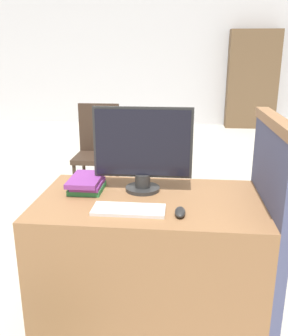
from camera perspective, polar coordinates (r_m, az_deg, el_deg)
name	(u,v)px	position (r m, az deg, el deg)	size (l,w,h in m)	color
wall_back	(176,57)	(8.17, 4.83, 16.43)	(12.00, 0.06, 2.80)	silver
desk	(149,264)	(2.13, 0.74, -14.46)	(1.17, 0.70, 0.78)	#8C603D
carrel_divider	(265,231)	(2.08, 18.01, -9.11)	(0.07, 0.72, 1.21)	#474C70
monitor	(143,149)	(2.00, -0.21, 2.90)	(0.53, 0.19, 0.46)	#282828
keyboard	(129,210)	(1.81, -2.34, -6.37)	(0.35, 0.15, 0.02)	silver
mouse	(180,212)	(1.77, 5.52, -6.70)	(0.05, 0.11, 0.03)	#262626
book_stack	(87,184)	(2.08, -8.71, -2.36)	(0.18, 0.27, 0.08)	#2D7F42
far_chair	(98,146)	(4.05, -7.09, 3.27)	(0.44, 0.44, 0.98)	#38281E
bookshelf_far	(252,80)	(8.07, 16.19, 12.76)	(0.99, 0.32, 1.94)	brown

